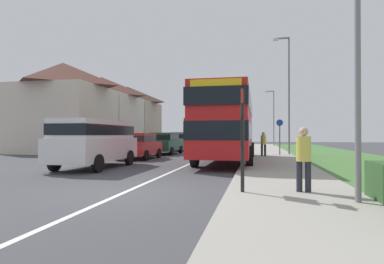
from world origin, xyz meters
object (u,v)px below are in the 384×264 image
at_px(parked_car_red, 139,145).
at_px(parked_van_white, 96,140).
at_px(parked_car_dark_green, 165,142).
at_px(pedestrian_walking_away, 263,143).
at_px(street_lamp_far, 273,114).
at_px(cycle_route_sign, 280,136).
at_px(pedestrian_at_stop, 304,156).
at_px(bus_stop_sign, 242,133).
at_px(parked_car_grey, 182,141).
at_px(double_decker_bus, 227,123).
at_px(street_lamp_mid, 288,89).

bearing_deg(parked_car_red, parked_van_white, -89.92).
distance_m(parked_car_dark_green, pedestrian_walking_away, 7.73).
xyz_separation_m(pedestrian_walking_away, street_lamp_far, (1.57, 19.95, 3.06)).
xyz_separation_m(parked_van_white, cycle_route_sign, (8.61, 9.08, 0.15)).
relative_size(pedestrian_at_stop, street_lamp_far, 0.24).
height_order(bus_stop_sign, street_lamp_far, street_lamp_far).
xyz_separation_m(parked_van_white, pedestrian_walking_away, (7.51, 7.83, -0.30)).
xyz_separation_m(parked_car_grey, street_lamp_far, (8.84, 12.03, 3.10)).
bearing_deg(double_decker_bus, parked_car_dark_green, 130.00).
relative_size(pedestrian_walking_away, street_lamp_mid, 0.20).
bearing_deg(cycle_route_sign, parked_car_red, -156.65).
bearing_deg(parked_van_white, parked_car_dark_green, 88.83).
bearing_deg(double_decker_bus, parked_car_grey, 114.26).
height_order(parked_car_grey, pedestrian_walking_away, parked_car_grey).
distance_m(parked_car_dark_green, pedestrian_at_stop, 17.36).
xyz_separation_m(bus_stop_sign, street_lamp_far, (2.35, 33.13, 2.50)).
relative_size(parked_van_white, parked_car_grey, 1.20).
bearing_deg(cycle_route_sign, street_lamp_far, 88.54).
xyz_separation_m(parked_car_grey, cycle_route_sign, (8.37, -6.66, 0.49)).
xyz_separation_m(double_decker_bus, pedestrian_at_stop, (2.65, -9.09, -1.17)).
xyz_separation_m(parked_car_red, parked_car_grey, (0.25, 10.38, 0.06)).
xyz_separation_m(parked_van_white, parked_car_grey, (0.24, 15.74, -0.34)).
height_order(street_lamp_mid, street_lamp_far, street_lamp_mid).
bearing_deg(pedestrian_at_stop, parked_car_grey, 110.87).
relative_size(pedestrian_at_stop, pedestrian_walking_away, 1.00).
height_order(parked_car_grey, street_lamp_far, street_lamp_far).
bearing_deg(double_decker_bus, pedestrian_at_stop, -73.73).
bearing_deg(street_lamp_mid, parked_car_grey, 148.06).
bearing_deg(parked_car_red, parked_car_grey, 88.61).
bearing_deg(parked_car_red, street_lamp_mid, 27.36).
distance_m(pedestrian_at_stop, street_lamp_mid, 15.70).
bearing_deg(bus_stop_sign, parked_car_red, 122.21).
distance_m(parked_car_dark_green, cycle_route_sign, 8.51).
relative_size(parked_van_white, pedestrian_walking_away, 3.04).
distance_m(parked_van_white, street_lamp_far, 29.36).
distance_m(parked_car_red, cycle_route_sign, 9.40).
xyz_separation_m(parked_car_dark_green, bus_stop_sign, (6.53, -15.72, 0.63)).
height_order(parked_car_grey, bus_stop_sign, bus_stop_sign).
relative_size(parked_car_red, parked_car_dark_green, 0.86).
height_order(parked_car_dark_green, pedestrian_at_stop, pedestrian_at_stop).
relative_size(double_decker_bus, pedestrian_at_stop, 5.99).
bearing_deg(street_lamp_mid, parked_van_white, -132.31).
bearing_deg(parked_car_dark_green, cycle_route_sign, -8.66).
relative_size(pedestrian_at_stop, cycle_route_sign, 0.66).
distance_m(parked_car_red, parked_car_dark_green, 5.00).
bearing_deg(bus_stop_sign, street_lamp_mid, 80.88).
bearing_deg(pedestrian_walking_away, double_decker_bus, -117.60).
relative_size(parked_van_white, street_lamp_far, 0.73).
xyz_separation_m(double_decker_bus, pedestrian_walking_away, (1.99, 3.80, -1.17)).
distance_m(parked_van_white, parked_car_red, 5.37).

